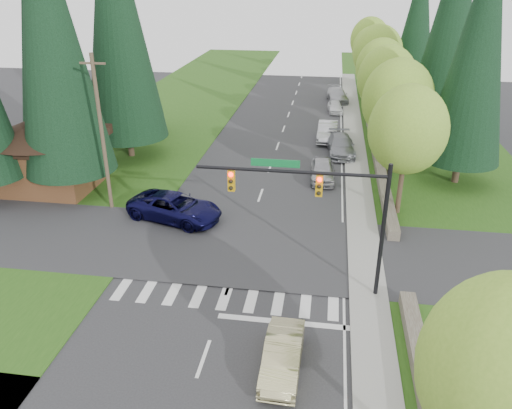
% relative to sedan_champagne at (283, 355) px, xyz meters
% --- Properties ---
extents(ground, '(120.00, 120.00, 0.00)m').
position_rel_sedan_champagne_xyz_m(ground, '(-3.23, 1.10, -0.68)').
color(ground, '#28282B').
rests_on(ground, ground).
extents(grass_east, '(14.00, 110.00, 0.06)m').
position_rel_sedan_champagne_xyz_m(grass_east, '(9.77, 21.10, -0.65)').
color(grass_east, '#244D14').
rests_on(grass_east, ground).
extents(grass_west, '(14.00, 110.00, 0.06)m').
position_rel_sedan_champagne_xyz_m(grass_west, '(-16.23, 21.10, -0.65)').
color(grass_west, '#244D14').
rests_on(grass_west, ground).
extents(cross_street, '(120.00, 8.00, 0.10)m').
position_rel_sedan_champagne_xyz_m(cross_street, '(-3.23, 9.10, -0.68)').
color(cross_street, '#28282B').
rests_on(cross_street, ground).
extents(sidewalk_east, '(1.80, 80.00, 0.13)m').
position_rel_sedan_champagne_xyz_m(sidewalk_east, '(3.67, 23.10, -0.61)').
color(sidewalk_east, gray).
rests_on(sidewalk_east, ground).
extents(curb_east, '(0.20, 80.00, 0.13)m').
position_rel_sedan_champagne_xyz_m(curb_east, '(2.82, 23.10, -0.61)').
color(curb_east, gray).
rests_on(curb_east, ground).
extents(stone_wall_north, '(0.70, 40.00, 0.70)m').
position_rel_sedan_champagne_xyz_m(stone_wall_north, '(5.37, 31.10, -0.33)').
color(stone_wall_north, '#4C4438').
rests_on(stone_wall_north, ground).
extents(traffic_signal, '(8.70, 0.37, 6.80)m').
position_rel_sedan_champagne_xyz_m(traffic_signal, '(1.14, 5.60, 4.31)').
color(traffic_signal, black).
rests_on(traffic_signal, ground).
extents(brown_building, '(8.40, 8.40, 5.40)m').
position_rel_sedan_champagne_xyz_m(brown_building, '(-18.23, 16.10, 2.46)').
color(brown_building, '#4C2D19').
rests_on(brown_building, ground).
extents(utility_pole, '(1.60, 0.24, 10.00)m').
position_rel_sedan_champagne_xyz_m(utility_pole, '(-12.73, 13.10, 4.47)').
color(utility_pole, '#473828').
rests_on(utility_pole, ground).
extents(decid_tree_0, '(4.80, 4.80, 8.37)m').
position_rel_sedan_champagne_xyz_m(decid_tree_0, '(5.97, 15.10, 4.92)').
color(decid_tree_0, '#38281C').
rests_on(decid_tree_0, ground).
extents(decid_tree_1, '(5.20, 5.20, 8.80)m').
position_rel_sedan_champagne_xyz_m(decid_tree_1, '(6.07, 22.10, 5.12)').
color(decid_tree_1, '#38281C').
rests_on(decid_tree_1, ground).
extents(decid_tree_2, '(5.00, 5.00, 8.82)m').
position_rel_sedan_champagne_xyz_m(decid_tree_2, '(5.87, 29.10, 5.25)').
color(decid_tree_2, '#38281C').
rests_on(decid_tree_2, ground).
extents(decid_tree_3, '(5.00, 5.00, 8.55)m').
position_rel_sedan_champagne_xyz_m(decid_tree_3, '(5.97, 36.10, 4.99)').
color(decid_tree_3, '#38281C').
rests_on(decid_tree_3, ground).
extents(decid_tree_4, '(5.40, 5.40, 9.18)m').
position_rel_sedan_champagne_xyz_m(decid_tree_4, '(6.07, 43.10, 5.39)').
color(decid_tree_4, '#38281C').
rests_on(decid_tree_4, ground).
extents(decid_tree_5, '(4.80, 4.80, 8.30)m').
position_rel_sedan_champagne_xyz_m(decid_tree_5, '(5.87, 50.10, 4.86)').
color(decid_tree_5, '#38281C').
rests_on(decid_tree_5, ground).
extents(decid_tree_6, '(5.20, 5.20, 8.86)m').
position_rel_sedan_champagne_xyz_m(decid_tree_6, '(5.97, 57.10, 5.19)').
color(decid_tree_6, '#38281C').
rests_on(decid_tree_6, ground).
extents(decid_tree_south, '(4.60, 4.60, 7.92)m').
position_rel_sedan_champagne_xyz_m(decid_tree_south, '(6.07, -4.90, 4.59)').
color(decid_tree_south, '#38281C').
rests_on(decid_tree_south, ground).
extents(conifer_w_a, '(6.12, 6.12, 19.80)m').
position_rel_sedan_champagne_xyz_m(conifer_w_a, '(-16.23, 15.10, 10.12)').
color(conifer_w_a, '#38281C').
rests_on(conifer_w_a, ground).
extents(conifer_w_b, '(5.44, 5.44, 17.80)m').
position_rel_sedan_champagne_xyz_m(conifer_w_b, '(-19.23, 19.10, 9.11)').
color(conifer_w_b, '#38281C').
rests_on(conifer_w_b, ground).
extents(conifer_w_c, '(6.46, 6.46, 20.80)m').
position_rel_sedan_champagne_xyz_m(conifer_w_c, '(-15.23, 23.10, 10.62)').
color(conifer_w_c, '#38281C').
rests_on(conifer_w_c, ground).
extents(conifer_w_e, '(5.78, 5.78, 18.80)m').
position_rel_sedan_champagne_xyz_m(conifer_w_e, '(-17.23, 29.10, 9.62)').
color(conifer_w_e, '#38281C').
rests_on(conifer_w_e, ground).
extents(conifer_e_a, '(5.44, 5.44, 17.80)m').
position_rel_sedan_champagne_xyz_m(conifer_e_a, '(10.77, 21.10, 9.11)').
color(conifer_e_a, '#38281C').
rests_on(conifer_e_a, ground).
extents(conifer_e_b, '(6.12, 6.12, 19.80)m').
position_rel_sedan_champagne_xyz_m(conifer_e_b, '(11.77, 35.10, 10.12)').
color(conifer_e_b, '#38281C').
rests_on(conifer_e_b, ground).
extents(conifer_e_c, '(5.10, 5.10, 16.80)m').
position_rel_sedan_champagne_xyz_m(conifer_e_c, '(10.77, 49.10, 8.61)').
color(conifer_e_c, '#38281C').
rests_on(conifer_e_c, ground).
extents(sedan_champagne, '(1.51, 4.13, 1.35)m').
position_rel_sedan_champagne_xyz_m(sedan_champagne, '(0.00, 0.00, 0.00)').
color(sedan_champagne, '#C2B881').
rests_on(sedan_champagne, ground).
extents(suv_navy, '(6.56, 4.34, 1.67)m').
position_rel_sedan_champagne_xyz_m(suv_navy, '(-8.03, 12.10, 0.16)').
color(suv_navy, black).
rests_on(suv_navy, ground).
extents(parked_car_a, '(1.97, 4.50, 1.51)m').
position_rel_sedan_champagne_xyz_m(parked_car_a, '(0.97, 20.15, 0.08)').
color(parked_car_a, '#A09FA4').
rests_on(parked_car_a, ground).
extents(parked_car_b, '(2.58, 5.51, 1.56)m').
position_rel_sedan_champagne_xyz_m(parked_car_b, '(2.37, 26.28, 0.10)').
color(parked_car_b, gray).
rests_on(parked_car_b, ground).
extents(parked_car_c, '(1.85, 5.03, 1.65)m').
position_rel_sedan_champagne_xyz_m(parked_car_c, '(1.13, 30.10, 0.15)').
color(parked_car_c, '#B8B8BD').
rests_on(parked_car_c, ground).
extents(parked_car_d, '(1.89, 3.87, 1.27)m').
position_rel_sedan_champagne_xyz_m(parked_car_d, '(1.78, 40.29, -0.04)').
color(parked_car_d, silver).
rests_on(parked_car_d, ground).
extents(parked_car_e, '(2.93, 5.69, 1.58)m').
position_rel_sedan_champagne_xyz_m(parked_car_e, '(2.00, 45.45, 0.11)').
color(parked_car_e, '#A2A3A7').
rests_on(parked_car_e, ground).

